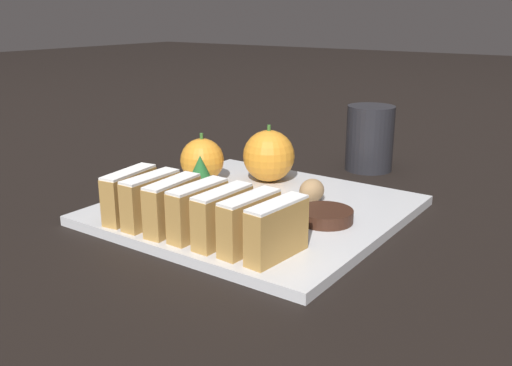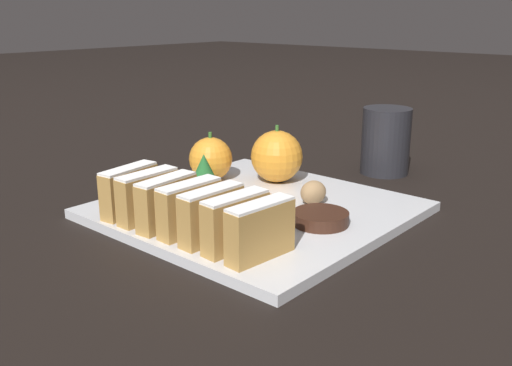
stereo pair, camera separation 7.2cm
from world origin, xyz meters
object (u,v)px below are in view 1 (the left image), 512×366
(orange_near, at_px, (269,156))
(chocolate_cookie, at_px, (327,215))
(orange_far, at_px, (202,160))
(coffee_mug, at_px, (370,138))
(walnut, at_px, (312,191))

(orange_near, relative_size, chocolate_cookie, 1.26)
(orange_far, bearing_deg, coffee_mug, -32.51)
(coffee_mug, bearing_deg, orange_far, 147.49)
(orange_near, height_order, coffee_mug, coffee_mug)
(orange_far, relative_size, coffee_mug, 0.65)
(orange_far, height_order, walnut, orange_far)
(orange_far, xyz_separation_m, walnut, (0.01, -0.18, -0.02))
(coffee_mug, bearing_deg, chocolate_cookie, -165.46)
(orange_near, distance_m, coffee_mug, 0.20)
(orange_near, relative_size, walnut, 2.23)
(walnut, distance_m, coffee_mug, 0.23)
(orange_near, xyz_separation_m, coffee_mug, (0.18, -0.08, 0.00))
(walnut, height_order, chocolate_cookie, walnut)
(orange_far, height_order, coffee_mug, coffee_mug)
(coffee_mug, bearing_deg, orange_near, 157.70)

